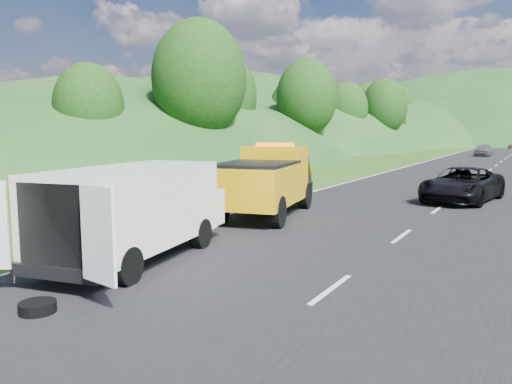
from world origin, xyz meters
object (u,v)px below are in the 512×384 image
Objects in this scene: spare_tire at (38,314)px; passing_suv at (461,202)px; suitcase at (167,222)px; tow_truck at (267,181)px; white_van at (136,208)px; child at (176,241)px; woman at (173,237)px.

passing_suv reaches higher than spare_tire.
tow_truck is at bearing 70.66° from suitcase.
white_van is at bearing 105.89° from spare_tire.
tow_truck is 6.12× the size of child.
passing_suv is at bearing 40.21° from tow_truck.
spare_tire is at bearing -67.87° from suitcase.
child is (0.48, -0.45, 0.00)m from woman.
child is at bearing -104.56° from tow_truck.
tow_truck is 4.57m from suitcase.
tow_truck is at bearing -118.88° from passing_suv.
spare_tire is at bearing -20.66° from child.
white_van is 4.10m from spare_tire.
white_van is 3.91m from suitcase.
spare_tire is (2.09, -6.38, 0.00)m from woman.
white_van is at bearing -21.85° from child.
woman is 1.44× the size of child.
tow_truck reaches higher than white_van.
suitcase is 0.87× the size of spare_tire.
child is at bearing 105.19° from spare_tire.
tow_truck is at bearing 82.29° from white_van.
child is 1.94× the size of suitcase.
white_van is 3.16m from woman.
woman is at bearing 100.97° from white_van.
woman is 6.71m from spare_tire.
child is (-0.55, 2.21, -1.36)m from white_van.
white_van is at bearing -101.69° from passing_suv.
white_van reaches higher than spare_tire.
spare_tire is at bearing -166.60° from woman.
tow_truck reaches higher than child.
tow_truck is at bearing 141.72° from child.
white_van reaches higher than passing_suv.
white_van is 16.41m from passing_suv.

